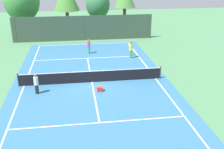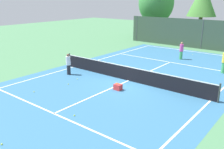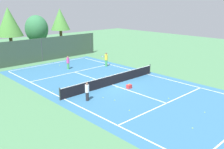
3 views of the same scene
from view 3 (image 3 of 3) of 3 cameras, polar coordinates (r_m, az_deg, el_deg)
name	(u,v)px [view 3 (image 3 of 3)]	position (r m, az deg, el deg)	size (l,w,h in m)	color
ground_plane	(112,85)	(24.43, 0.01, -2.39)	(80.00, 80.00, 0.00)	#4C8456
court_surface	(112,85)	(24.43, 0.01, -2.39)	(13.00, 25.00, 0.01)	teal
tennis_net	(112,80)	(24.27, 0.01, -1.25)	(11.90, 0.10, 1.10)	#333833
perimeter_fence	(42,50)	(35.26, -15.84, 5.46)	(18.00, 0.12, 3.20)	#384C3D
tree_0	(60,20)	(42.42, -11.84, 12.21)	(3.12, 3.12, 6.91)	brown
tree_2	(9,22)	(38.55, -22.61, 11.06)	(3.66, 3.66, 7.23)	brown
tree_3	(37,29)	(41.25, -16.92, 9.99)	(3.50, 3.77, 5.95)	brown
player_0	(68,63)	(30.49, -10.08, 2.73)	(0.34, 0.34, 1.60)	#3FA559
player_1	(87,91)	(20.41, -5.73, -3.89)	(0.33, 0.33, 1.57)	#232328
player_2	(106,59)	(31.37, -1.36, 3.51)	(0.49, 0.96, 1.75)	#3FA559
ball_crate	(129,86)	(23.47, 3.94, -2.75)	(0.46, 0.36, 0.43)	red
tennis_ball_0	(115,100)	(20.59, 0.61, -5.91)	(0.07, 0.07, 0.07)	#CCE533
tennis_ball_1	(60,65)	(32.74, -11.97, 2.13)	(0.07, 0.07, 0.07)	#CCE533
tennis_ball_2	(169,98)	(21.52, 12.90, -5.35)	(0.07, 0.07, 0.07)	#CCE533
tennis_ball_3	(117,88)	(23.56, 1.16, -3.02)	(0.07, 0.07, 0.07)	#CCE533
tennis_ball_4	(193,128)	(17.09, 18.01, -11.63)	(0.07, 0.07, 0.07)	#CCE533
tennis_ball_5	(129,110)	(18.79, 4.01, -8.20)	(0.07, 0.07, 0.07)	#CCE533
tennis_ball_6	(139,75)	(27.67, 6.11, -0.18)	(0.07, 0.07, 0.07)	#CCE533
tennis_ball_7	(205,112)	(19.65, 20.54, -8.12)	(0.07, 0.07, 0.07)	#CCE533
tennis_ball_8	(52,92)	(23.17, -13.52, -3.82)	(0.07, 0.07, 0.07)	#CCE533
tennis_ball_9	(103,98)	(21.15, -2.06, -5.31)	(0.07, 0.07, 0.07)	#CCE533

